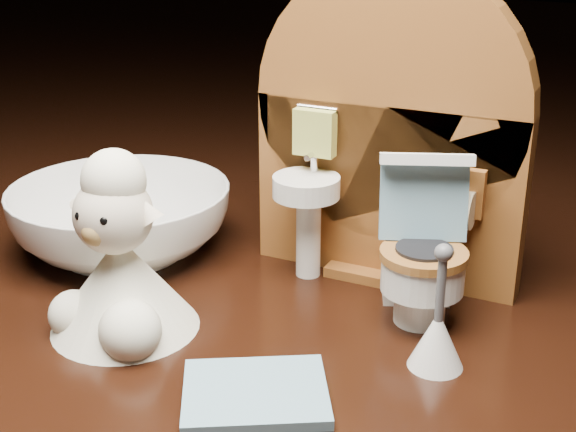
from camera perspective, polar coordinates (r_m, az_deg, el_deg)
name	(u,v)px	position (r m, az deg, el deg)	size (l,w,h in m)	color
backdrop_panel	(387,145)	(0.38, 7.06, 5.02)	(0.13, 0.05, 0.15)	brown
toy_toilet	(421,258)	(0.35, 9.46, -2.95)	(0.04, 0.05, 0.07)	white
bath_mat	(255,393)	(0.31, -2.34, -12.49)	(0.05, 0.04, 0.00)	#6C97AB
toilet_brush	(437,335)	(0.32, 10.56, -8.33)	(0.02, 0.02, 0.05)	white
plush_lamb	(119,270)	(0.34, -11.94, -3.75)	(0.06, 0.06, 0.08)	white
ceramic_bowl	(121,220)	(0.42, -11.80, -0.27)	(0.11, 0.11, 0.04)	white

